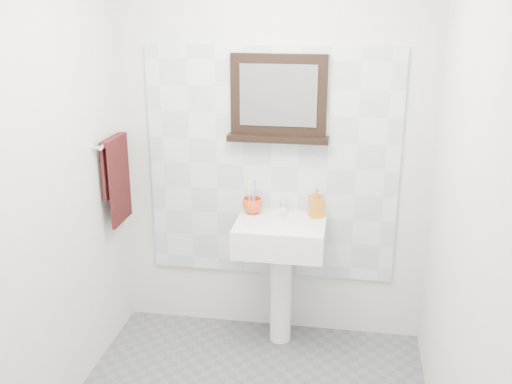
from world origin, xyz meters
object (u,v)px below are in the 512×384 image
pedestal_sink (280,248)px  toothbrush_cup (253,206)px  soap_dispenser (316,202)px  framed_mirror (279,100)px  hand_towel (116,173)px

pedestal_sink → toothbrush_cup: size_ratio=7.60×
pedestal_sink → soap_dispenser: 0.37m
pedestal_sink → framed_mirror: framed_mirror is taller
toothbrush_cup → framed_mirror: framed_mirror is taller
soap_dispenser → hand_towel: hand_towel is taller
pedestal_sink → hand_towel: 1.13m
toothbrush_cup → hand_towel: size_ratio=0.23×
toothbrush_cup → hand_towel: bearing=-169.9°
framed_mirror → hand_towel: framed_mirror is taller
hand_towel → pedestal_sink: bearing=2.0°
toothbrush_cup → soap_dispenser: size_ratio=0.67×
pedestal_sink → hand_towel: size_ratio=1.75×
pedestal_sink → toothbrush_cup: 0.33m
framed_mirror → pedestal_sink: bearing=-76.0°
soap_dispenser → framed_mirror: 0.67m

